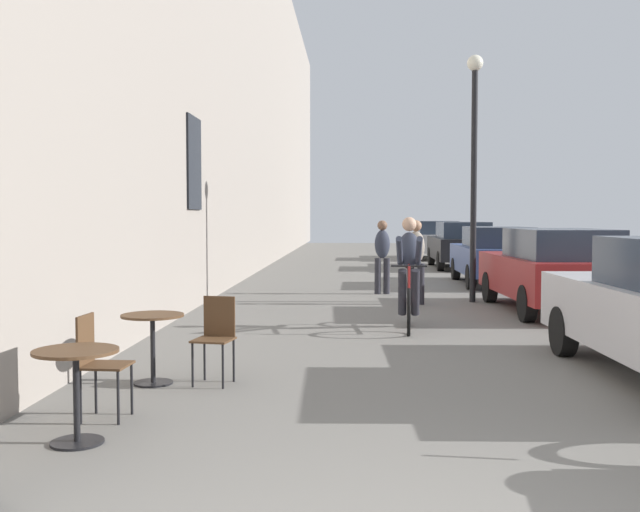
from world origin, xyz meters
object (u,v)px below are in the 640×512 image
cafe_table_near (76,376)px  pedestrian_mid (382,253)px  parked_car_fourth (461,244)px  parked_car_fifth (435,239)px  cafe_chair_near_toward_street (97,359)px  cafe_chair_mid_toward_street (216,333)px  parked_car_third (495,255)px  pedestrian_near (416,257)px  cyclist_on_bicycle (409,276)px  parked_car_second (553,269)px  cafe_table_mid (153,334)px  street_lamp (474,146)px

cafe_table_near → pedestrian_mid: bearing=75.8°
cafe_table_near → pedestrian_mid: pedestrian_mid is taller
parked_car_fourth → parked_car_fifth: parked_car_fourth is taller
cafe_chair_near_toward_street → pedestrian_mid: size_ratio=0.55×
cafe_chair_mid_toward_street → parked_car_third: 12.19m
pedestrian_near → parked_car_fourth: 10.36m
cyclist_on_bicycle → cafe_chair_near_toward_street: bearing=-120.3°
cafe_table_near → pedestrian_mid: size_ratio=0.44×
cafe_table_near → cyclist_on_bicycle: size_ratio=0.41×
parked_car_second → cafe_table_near: bearing=-125.7°
cafe_table_mid → cyclist_on_bicycle: size_ratio=0.41×
cafe_chair_near_toward_street → parked_car_second: parked_car_second is taller
pedestrian_mid → parked_car_fifth: bearing=78.8°
pedestrian_near → parked_car_second: (2.36, -1.06, -0.15)m
cyclist_on_bicycle → pedestrian_near: bearing=83.2°
cafe_table_near → parked_car_third: size_ratio=0.17×
street_lamp → cafe_table_near: bearing=-115.6°
cafe_table_near → pedestrian_mid: 11.22m
pedestrian_mid → parked_car_second: 4.17m
parked_car_fourth → parked_car_third: bearing=-90.2°
parked_car_fourth → parked_car_fifth: (-0.24, 5.42, -0.00)m
cafe_table_near → parked_car_fourth: bearing=73.4°
cafe_chair_near_toward_street → street_lamp: size_ratio=0.18×
cyclist_on_bicycle → cafe_table_mid: bearing=-126.9°
parked_car_third → pedestrian_near: bearing=-118.9°
cafe_chair_near_toward_street → parked_car_third: bearing=65.4°
parked_car_fourth → cafe_table_mid: bearing=-108.3°
cafe_table_mid → parked_car_third: parked_car_third is taller
cafe_chair_near_toward_street → parked_car_fourth: (5.75, 18.38, 0.28)m
cafe_chair_mid_toward_street → cyclist_on_bicycle: cyclist_on_bicycle is taller
pedestrian_near → parked_car_third: bearing=61.1°
cafe_chair_mid_toward_street → street_lamp: street_lamp is taller
cafe_chair_mid_toward_street → cafe_chair_near_toward_street: bearing=-118.5°
pedestrian_mid → cafe_table_near: bearing=-104.2°
parked_car_fifth → pedestrian_mid: bearing=-101.2°
cyclist_on_bicycle → parked_car_fourth: (2.72, 13.19, -0.01)m
pedestrian_near → street_lamp: street_lamp is taller
pedestrian_mid → parked_car_third: bearing=38.6°
cafe_table_mid → parked_car_fifth: bearing=76.5°
cafe_chair_mid_toward_street → street_lamp: (3.82, 7.33, 2.59)m
cafe_chair_mid_toward_street → street_lamp: bearing=62.5°
cafe_chair_near_toward_street → parked_car_second: bearing=51.5°
parked_car_fourth → parked_car_fifth: bearing=92.5°
parked_car_fifth → cafe_table_near: bearing=-102.5°
cafe_chair_mid_toward_street → parked_car_second: parked_car_second is taller
cafe_table_mid → parked_car_fourth: parked_car_fourth is taller
pedestrian_near → cafe_chair_near_toward_street: bearing=-112.3°
cafe_chair_near_toward_street → parked_car_fifth: size_ratio=0.21×
parked_car_second → parked_car_fourth: parked_car_fourth is taller
cafe_chair_near_toward_street → pedestrian_near: (3.40, 8.29, 0.41)m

